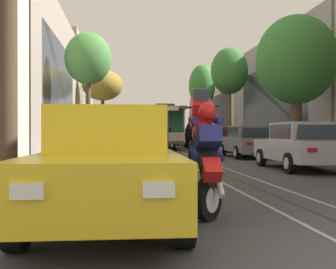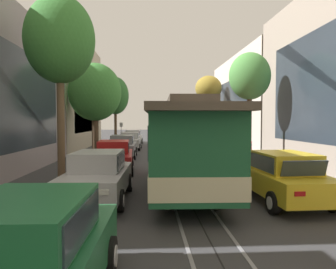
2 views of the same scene
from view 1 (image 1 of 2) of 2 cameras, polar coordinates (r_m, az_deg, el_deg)
ground_plane at (r=23.87m, az=0.80°, el=-2.68°), size 160.00×160.00×0.00m
trolley_track_rails at (r=26.98m, az=-0.02°, el=-2.32°), size 1.14×59.42×0.01m
building_facade_left at (r=30.58m, az=-18.86°, el=7.23°), size 5.66×51.12×10.60m
building_facade_right at (r=28.66m, az=19.79°, el=6.41°), size 5.28×51.12×10.39m
parked_car_yellow_near_left at (r=5.65m, az=-8.38°, el=-4.24°), size 2.07×4.39×1.58m
parked_car_yellow_second_left at (r=12.42m, az=-6.87°, el=-1.76°), size 2.15×4.42×1.58m
parked_car_black_mid_left at (r=18.28m, az=-6.56°, el=-1.09°), size 2.01×4.36×1.58m
parked_car_red_fourth_left at (r=25.10m, az=-6.47°, el=-0.71°), size 2.04×4.38×1.58m
parked_car_yellow_fifth_left at (r=31.75m, az=-6.30°, el=-0.50°), size 2.10×4.40×1.58m
parked_car_brown_sixth_left at (r=38.56m, az=-6.43°, el=-0.35°), size 2.01×4.36×1.58m
parked_car_white_far_left at (r=45.23m, az=-6.39°, el=-0.25°), size 2.06×4.39×1.58m
parked_car_silver_second_right at (r=13.95m, az=18.52°, el=-1.54°), size 2.07×4.39×1.58m
parked_car_grey_mid_right at (r=19.95m, az=11.36°, el=-0.98°), size 2.02×4.37×1.58m
parked_car_red_fourth_right at (r=26.14m, az=6.91°, el=-0.67°), size 2.12×4.41×1.58m
parked_car_silver_fifth_right at (r=31.73m, az=4.40°, el=-0.49°), size 2.11×4.41×1.58m
parked_car_green_sixth_right at (r=37.99m, az=2.56°, el=-0.36°), size 2.10×4.41×1.58m
street_tree_kerb_left_second at (r=22.64m, az=-11.46°, el=10.53°), size 2.56×2.18×6.78m
street_tree_kerb_left_mid at (r=36.58m, az=-9.43°, el=7.00°), size 3.68×3.84×6.95m
street_tree_kerb_right_second at (r=19.93m, az=18.09°, el=10.13°), size 3.85×3.37×6.80m
street_tree_kerb_right_mid at (r=29.93m, az=8.85°, el=8.93°), size 2.76×2.45×7.53m
street_tree_kerb_right_fourth at (r=40.79m, az=4.93°, el=6.89°), size 2.71×2.58×8.18m
cable_car_trolley at (r=30.55m, az=-0.76°, el=1.09°), size 2.82×9.17×3.28m
motorcycle_with_rider at (r=5.91m, az=5.28°, el=-1.99°), size 0.51×1.78×1.93m
pedestrian_on_left_pavement at (r=12.55m, az=-22.79°, el=-1.22°), size 0.55×0.39×1.63m
fire_hydrant at (r=11.68m, az=-14.12°, el=-3.74°), size 0.40×0.22×0.84m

